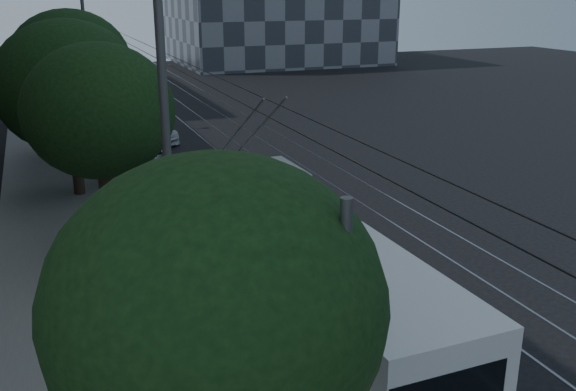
{
  "coord_description": "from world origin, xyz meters",
  "views": [
    {
      "loc": [
        -8.24,
        -15.75,
        8.11
      ],
      "look_at": [
        -1.34,
        1.72,
        2.02
      ],
      "focal_mm": 40.0,
      "sensor_mm": 36.0,
      "label": 1
    }
  ],
  "objects_px": {
    "pickup_silver": "(139,161)",
    "car_white_a": "(152,140)",
    "car_white_d": "(94,90)",
    "streetlamp_near": "(182,89)",
    "streetlamp_far": "(92,27)",
    "car_white_c": "(102,103)",
    "car_white_b": "(147,129)",
    "trolleybus": "(299,275)"
  },
  "relations": [
    {
      "from": "car_white_b",
      "to": "car_white_c",
      "type": "height_order",
      "value": "car_white_c"
    },
    {
      "from": "pickup_silver",
      "to": "car_white_b",
      "type": "bearing_deg",
      "value": 73.12
    },
    {
      "from": "car_white_b",
      "to": "pickup_silver",
      "type": "bearing_deg",
      "value": -119.52
    },
    {
      "from": "streetlamp_far",
      "to": "car_white_c",
      "type": "bearing_deg",
      "value": 82.57
    },
    {
      "from": "car_white_b",
      "to": "trolleybus",
      "type": "bearing_deg",
      "value": -107.88
    },
    {
      "from": "car_white_d",
      "to": "streetlamp_near",
      "type": "xyz_separation_m",
      "value": [
        -1.2,
        -36.6,
        5.27
      ]
    },
    {
      "from": "car_white_d",
      "to": "streetlamp_near",
      "type": "bearing_deg",
      "value": -93.76
    },
    {
      "from": "car_white_a",
      "to": "car_white_d",
      "type": "relative_size",
      "value": 0.88
    },
    {
      "from": "car_white_c",
      "to": "streetlamp_near",
      "type": "relative_size",
      "value": 0.44
    },
    {
      "from": "car_white_b",
      "to": "car_white_d",
      "type": "height_order",
      "value": "car_white_d"
    },
    {
      "from": "car_white_c",
      "to": "streetlamp_far",
      "type": "relative_size",
      "value": 0.44
    },
    {
      "from": "trolleybus",
      "to": "pickup_silver",
      "type": "xyz_separation_m",
      "value": [
        -1.4,
        15.04,
        -0.8
      ]
    },
    {
      "from": "car_white_d",
      "to": "car_white_b",
      "type": "bearing_deg",
      "value": -86.72
    },
    {
      "from": "trolleybus",
      "to": "streetlamp_far",
      "type": "bearing_deg",
      "value": 92.86
    },
    {
      "from": "car_white_b",
      "to": "car_white_d",
      "type": "bearing_deg",
      "value": 77.79
    },
    {
      "from": "car_white_b",
      "to": "car_white_c",
      "type": "distance_m",
      "value": 9.6
    },
    {
      "from": "trolleybus",
      "to": "car_white_a",
      "type": "height_order",
      "value": "trolleybus"
    },
    {
      "from": "car_white_a",
      "to": "car_white_b",
      "type": "bearing_deg",
      "value": 96.68
    },
    {
      "from": "car_white_b",
      "to": "streetlamp_far",
      "type": "xyz_separation_m",
      "value": [
        -2.09,
        3.96,
        5.31
      ]
    },
    {
      "from": "pickup_silver",
      "to": "car_white_d",
      "type": "relative_size",
      "value": 1.37
    },
    {
      "from": "trolleybus",
      "to": "car_white_d",
      "type": "height_order",
      "value": "trolleybus"
    },
    {
      "from": "streetlamp_near",
      "to": "streetlamp_far",
      "type": "height_order",
      "value": "streetlamp_near"
    },
    {
      "from": "trolleybus",
      "to": "car_white_c",
      "type": "distance_m",
      "value": 32.01
    },
    {
      "from": "car_white_c",
      "to": "car_white_d",
      "type": "xyz_separation_m",
      "value": [
        -0.0,
        5.64,
        0.02
      ]
    },
    {
      "from": "car_white_d",
      "to": "streetlamp_far",
      "type": "height_order",
      "value": "streetlamp_far"
    },
    {
      "from": "car_white_a",
      "to": "car_white_d",
      "type": "bearing_deg",
      "value": 105.32
    },
    {
      "from": "pickup_silver",
      "to": "streetlamp_near",
      "type": "height_order",
      "value": "streetlamp_near"
    },
    {
      "from": "pickup_silver",
      "to": "car_white_a",
      "type": "bearing_deg",
      "value": 69.19
    },
    {
      "from": "trolleybus",
      "to": "car_white_a",
      "type": "xyz_separation_m",
      "value": [
        -0.04,
        19.77,
        -0.98
      ]
    },
    {
      "from": "car_white_a",
      "to": "car_white_b",
      "type": "height_order",
      "value": "car_white_b"
    },
    {
      "from": "pickup_silver",
      "to": "car_white_a",
      "type": "relative_size",
      "value": 1.56
    },
    {
      "from": "car_white_c",
      "to": "streetlamp_far",
      "type": "height_order",
      "value": "streetlamp_far"
    },
    {
      "from": "trolleybus",
      "to": "streetlamp_far",
      "type": "xyz_separation_m",
      "value": [
        -1.89,
        26.43,
        4.35
      ]
    },
    {
      "from": "car_white_a",
      "to": "streetlamp_far",
      "type": "distance_m",
      "value": 8.74
    },
    {
      "from": "pickup_silver",
      "to": "car_white_c",
      "type": "bearing_deg",
      "value": 84.47
    },
    {
      "from": "car_white_a",
      "to": "car_white_c",
      "type": "bearing_deg",
      "value": 106.98
    },
    {
      "from": "car_white_d",
      "to": "streetlamp_near",
      "type": "height_order",
      "value": "streetlamp_near"
    },
    {
      "from": "trolleybus",
      "to": "car_white_a",
      "type": "relative_size",
      "value": 3.09
    },
    {
      "from": "car_white_a",
      "to": "car_white_b",
      "type": "relative_size",
      "value": 0.82
    },
    {
      "from": "car_white_c",
      "to": "streetlamp_far",
      "type": "xyz_separation_m",
      "value": [
        -0.72,
        -5.54,
        5.26
      ]
    },
    {
      "from": "pickup_silver",
      "to": "car_white_a",
      "type": "distance_m",
      "value": 4.92
    },
    {
      "from": "car_white_a",
      "to": "trolleybus",
      "type": "bearing_deg",
      "value": -78.19
    }
  ]
}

